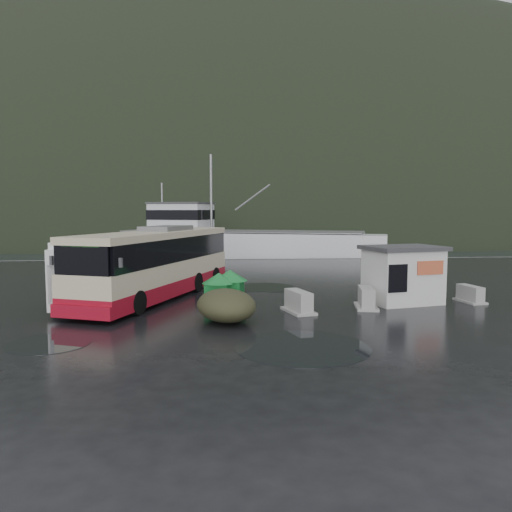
{
  "coord_description": "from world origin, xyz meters",
  "views": [
    {
      "loc": [
        0.91,
        -20.38,
        3.97
      ],
      "look_at": [
        2.91,
        4.33,
        1.7
      ],
      "focal_mm": 35.0,
      "sensor_mm": 36.0,
      "label": 1
    }
  ],
  "objects": [
    {
      "name": "harbor_water",
      "position": [
        0.0,
        110.0,
        0.0
      ],
      "size": [
        300.0,
        180.0,
        0.02
      ],
      "primitive_type": "cube",
      "color": "black",
      "rests_on": "ground"
    },
    {
      "name": "jersey_barrier_b",
      "position": [
        7.01,
        -0.74,
        0.0
      ],
      "size": [
        1.14,
        1.82,
        0.84
      ],
      "primitive_type": null,
      "rotation": [
        0.0,
        0.0,
        -0.18
      ],
      "color": "#999993",
      "rests_on": "ground"
    },
    {
      "name": "waste_bin_left",
      "position": [
        1.5,
        0.45,
        0.0
      ],
      "size": [
        1.29,
        1.29,
        1.48
      ],
      "primitive_type": null,
      "rotation": [
        0.0,
        0.0,
        -0.25
      ],
      "color": "#15772F",
      "rests_on": "ground"
    },
    {
      "name": "ticket_kiosk",
      "position": [
        8.9,
        0.26,
        0.0
      ],
      "size": [
        3.6,
        3.03,
        2.46
      ],
      "primitive_type": null,
      "rotation": [
        0.0,
        0.0,
        0.23
      ],
      "color": "silver",
      "rests_on": "ground"
    },
    {
      "name": "ground",
      "position": [
        0.0,
        0.0,
        0.0
      ],
      "size": [
        160.0,
        160.0,
        0.0
      ],
      "primitive_type": "plane",
      "color": "black",
      "rests_on": "ground"
    },
    {
      "name": "dome_tent",
      "position": [
        1.27,
        -2.67,
        0.0
      ],
      "size": [
        2.64,
        3.28,
        1.14
      ],
      "primitive_type": null,
      "rotation": [
        0.0,
        0.0,
        0.21
      ],
      "color": "#353620",
      "rests_on": "ground"
    },
    {
      "name": "jersey_barrier_a",
      "position": [
        4.12,
        -1.37,
        0.0
      ],
      "size": [
        1.26,
        1.86,
        0.85
      ],
      "primitive_type": null,
      "rotation": [
        0.0,
        0.0,
        0.26
      ],
      "color": "#999993",
      "rests_on": "ground"
    },
    {
      "name": "waste_bin_right",
      "position": [
        1.03,
        0.06,
        0.0
      ],
      "size": [
        1.28,
        1.28,
        1.41
      ],
      "primitive_type": null,
      "rotation": [
        0.0,
        0.0,
        -0.32
      ],
      "color": "#15772F",
      "rests_on": "ground"
    },
    {
      "name": "fishing_trawler",
      "position": [
        3.45,
        27.57,
        0.0
      ],
      "size": [
        27.53,
        14.62,
        10.84
      ],
      "primitive_type": null,
      "rotation": [
        0.0,
        0.0,
        -0.34
      ],
      "color": "silver",
      "rests_on": "ground"
    },
    {
      "name": "puddles",
      "position": [
        1.99,
        -2.42,
        0.0
      ],
      "size": [
        10.72,
        14.93,
        0.01
      ],
      "color": "black",
      "rests_on": "ground"
    },
    {
      "name": "white_van",
      "position": [
        -4.45,
        1.57,
        0.0
      ],
      "size": [
        2.81,
        6.86,
        2.8
      ],
      "primitive_type": null,
      "rotation": [
        0.0,
        0.0,
        0.08
      ],
      "color": "silver",
      "rests_on": "ground"
    },
    {
      "name": "headland",
      "position": [
        10.0,
        250.0,
        0.0
      ],
      "size": [
        780.0,
        540.0,
        570.0
      ],
      "primitive_type": "ellipsoid",
      "color": "black",
      "rests_on": "ground"
    },
    {
      "name": "coach_bus",
      "position": [
        -1.74,
        2.54,
        0.0
      ],
      "size": [
        6.86,
        11.83,
        3.26
      ],
      "primitive_type": null,
      "rotation": [
        0.0,
        0.0,
        -0.37
      ],
      "color": "beige",
      "rests_on": "ground"
    },
    {
      "name": "jersey_barrier_c",
      "position": [
        11.89,
        0.15,
        0.0
      ],
      "size": [
        0.94,
        1.55,
        0.73
      ],
      "primitive_type": null,
      "rotation": [
        0.0,
        0.0,
        0.16
      ],
      "color": "#999993",
      "rests_on": "ground"
    },
    {
      "name": "quay_edge",
      "position": [
        0.0,
        20.0,
        0.0
      ],
      "size": [
        160.0,
        0.6,
        1.5
      ],
      "primitive_type": "cube",
      "color": "#999993",
      "rests_on": "ground"
    }
  ]
}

